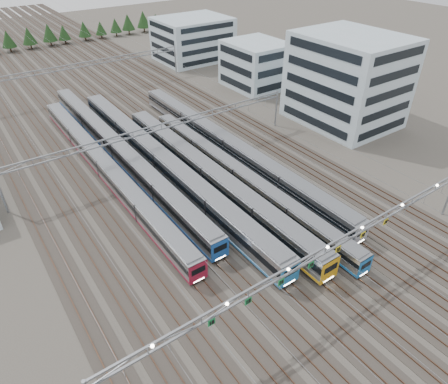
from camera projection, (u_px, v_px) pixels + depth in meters
ground at (317, 293)px, 49.76m from camera, size 400.00×400.00×0.00m
track_bed at (67, 72)px, 116.28m from camera, size 54.00×260.00×5.42m
train_a at (105, 167)px, 70.87m from camera, size 2.75×62.66×3.57m
train_b at (119, 150)px, 76.02m from camera, size 2.86×68.33×3.72m
train_c at (162, 162)px, 71.96m from camera, size 3.18×67.71×4.15m
train_d at (209, 175)px, 68.30m from camera, size 3.12×55.26×4.08m
train_e at (239, 175)px, 68.97m from camera, size 2.55×54.07×3.32m
train_f at (229, 147)px, 77.04m from camera, size 2.96×63.62×3.85m
gantry_near at (326, 252)px, 45.64m from camera, size 56.36×0.61×8.08m
gantry_mid at (162, 131)px, 73.08m from camera, size 56.36×0.36×8.00m
gantry_far at (80, 69)px, 103.40m from camera, size 56.36×0.36×8.00m
depot_bldg_south at (347, 80)px, 86.85m from camera, size 18.00×22.00×18.97m
depot_bldg_mid at (256, 65)px, 107.78m from camera, size 14.00×16.00×11.83m
depot_bldg_north at (193, 39)px, 128.53m from camera, size 22.00×18.00×12.89m
treeline at (38, 35)px, 141.73m from camera, size 100.10×5.60×7.02m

